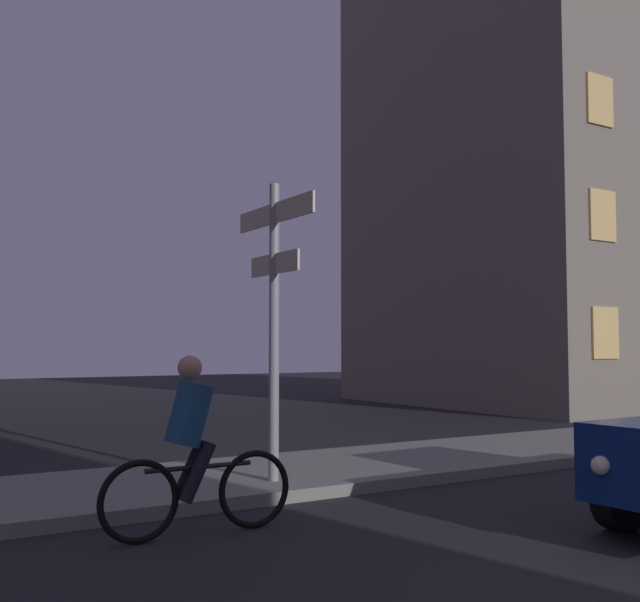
{
  "coord_description": "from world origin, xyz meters",
  "views": [
    {
      "loc": [
        -5.15,
        -1.58,
        1.69
      ],
      "look_at": [
        -0.59,
        5.75,
        2.21
      ],
      "focal_mm": 42.08,
      "sensor_mm": 36.0,
      "label": 1
    }
  ],
  "objects": [
    {
      "name": "sidewalk_kerb",
      "position": [
        0.0,
        6.82,
        0.07
      ],
      "size": [
        40.0,
        2.59,
        0.14
      ],
      "primitive_type": "cube",
      "color": "gray",
      "rests_on": "ground_plane"
    },
    {
      "name": "signpost",
      "position": [
        -0.98,
        6.14,
        2.22
      ],
      "size": [
        0.12,
        1.79,
        3.47
      ],
      "color": "gray",
      "rests_on": "sidewalk_kerb"
    },
    {
      "name": "cyclist",
      "position": [
        -2.53,
        4.77,
        0.75
      ],
      "size": [
        1.82,
        0.33,
        1.61
      ],
      "color": "black",
      "rests_on": "ground_plane"
    },
    {
      "name": "building_right_block",
      "position": [
        13.36,
        14.25,
        6.98
      ],
      "size": [
        10.0,
        9.21,
        13.97
      ],
      "color": "slate",
      "rests_on": "ground_plane"
    }
  ]
}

